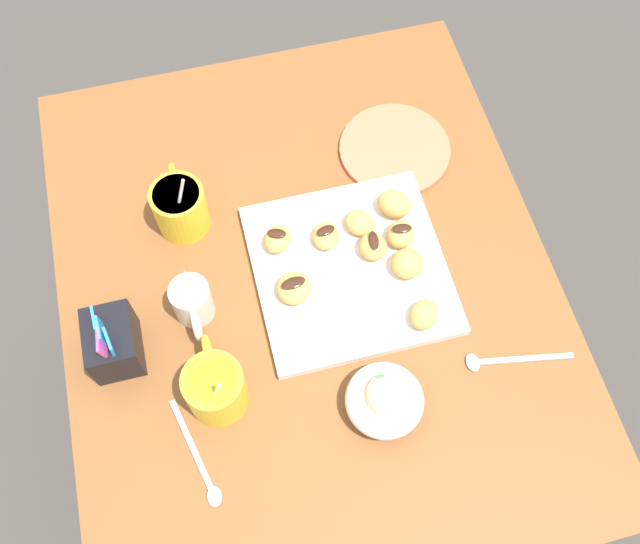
{
  "coord_description": "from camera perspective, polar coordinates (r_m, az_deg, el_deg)",
  "views": [
    {
      "loc": [
        -0.48,
        0.1,
        1.73
      ],
      "look_at": [
        0.0,
        -0.02,
        0.74
      ],
      "focal_mm": 40.63,
      "sensor_mm": 36.0,
      "label": 1
    }
  ],
  "objects": [
    {
      "name": "beignet_1",
      "position": [
        1.13,
        -3.37,
        2.6
      ],
      "size": [
        0.06,
        0.06,
        0.03
      ],
      "primitive_type": "ellipsoid",
      "rotation": [
        0.0,
        0.0,
        0.85
      ],
      "color": "#DBA351",
      "rests_on": "pastry_plate_square"
    },
    {
      "name": "ice_cream_bowl",
      "position": [
        1.03,
        5.12,
        -9.96
      ],
      "size": [
        0.11,
        0.11,
        0.08
      ],
      "color": "silver",
      "rests_on": "dining_table"
    },
    {
      "name": "cream_pitcher_white",
      "position": [
        1.09,
        -10.05,
        -2.27
      ],
      "size": [
        0.1,
        0.06,
        0.07
      ],
      "color": "silver",
      "rests_on": "dining_table"
    },
    {
      "name": "beignet_2",
      "position": [
        1.08,
        8.2,
        -3.33
      ],
      "size": [
        0.06,
        0.06,
        0.03
      ],
      "primitive_type": "ellipsoid",
      "rotation": [
        0.0,
        0.0,
        2.47
      ],
      "color": "#DBA351",
      "rests_on": "pastry_plate_square"
    },
    {
      "name": "beignet_0",
      "position": [
        1.09,
        -2.08,
        -1.27
      ],
      "size": [
        0.06,
        0.06,
        0.03
      ],
      "primitive_type": "ellipsoid",
      "rotation": [
        0.0,
        0.0,
        4.82
      ],
      "color": "#DBA351",
      "rests_on": "pastry_plate_square"
    },
    {
      "name": "loose_spoon_by_plate",
      "position": [
        1.11,
        14.37,
        -6.75
      ],
      "size": [
        0.04,
        0.16,
        0.01
      ],
      "color": "silver",
      "rests_on": "dining_table"
    },
    {
      "name": "beignet_7",
      "position": [
        1.13,
        0.45,
        2.87
      ],
      "size": [
        0.05,
        0.05,
        0.03
      ],
      "primitive_type": "ellipsoid",
      "rotation": [
        0.0,
        0.0,
        4.56
      ],
      "color": "#DBA351",
      "rests_on": "pastry_plate_square"
    },
    {
      "name": "chocolate_drizzle_0",
      "position": [
        1.07,
        -2.12,
        -0.87
      ],
      "size": [
        0.02,
        0.04,
        0.0
      ],
      "primitive_type": "ellipsoid",
      "rotation": [
        0.0,
        0.0,
        4.82
      ],
      "color": "#381E11",
      "rests_on": "beignet_0"
    },
    {
      "name": "beignet_4",
      "position": [
        1.14,
        3.16,
        3.89
      ],
      "size": [
        0.07,
        0.06,
        0.03
      ],
      "primitive_type": "ellipsoid",
      "rotation": [
        0.0,
        0.0,
        5.42
      ],
      "color": "#DBA351",
      "rests_on": "pastry_plate_square"
    },
    {
      "name": "chocolate_drizzle_6",
      "position": [
        1.12,
        6.47,
        3.43
      ],
      "size": [
        0.02,
        0.03,
        0.0
      ],
      "primitive_type": "ellipsoid",
      "rotation": [
        0.0,
        0.0,
        1.42
      ],
      "color": "#381E11",
      "rests_on": "beignet_6"
    },
    {
      "name": "beignet_8",
      "position": [
        1.11,
        6.92,
        0.67
      ],
      "size": [
        0.06,
        0.06,
        0.04
      ],
      "primitive_type": "ellipsoid",
      "rotation": [
        0.0,
        0.0,
        1.46
      ],
      "color": "#DBA351",
      "rests_on": "pastry_plate_square"
    },
    {
      "name": "ground_plane",
      "position": [
        1.8,
        -0.64,
        -10.65
      ],
      "size": [
        8.0,
        8.0,
        0.0
      ],
      "primitive_type": "plane",
      "color": "#423D38"
    },
    {
      "name": "beignet_5",
      "position": [
        1.16,
        5.88,
        5.36
      ],
      "size": [
        0.07,
        0.07,
        0.04
      ],
      "primitive_type": "ellipsoid",
      "rotation": [
        0.0,
        0.0,
        5.57
      ],
      "color": "#DBA351",
      "rests_on": "pastry_plate_square"
    },
    {
      "name": "coffee_mug_yellow_right",
      "position": [
        1.16,
        -10.98,
        5.13
      ],
      "size": [
        0.12,
        0.08,
        0.13
      ],
      "color": "yellow",
      "rests_on": "dining_table"
    },
    {
      "name": "loose_spoon_near_saucer",
      "position": [
        1.05,
        -9.4,
        -14.73
      ],
      "size": [
        0.16,
        0.05,
        0.01
      ],
      "color": "silver",
      "rests_on": "dining_table"
    },
    {
      "name": "chocolate_drizzle_1",
      "position": [
        1.11,
        -3.42,
        3.05
      ],
      "size": [
        0.03,
        0.03,
        0.0
      ],
      "primitive_type": "ellipsoid",
      "rotation": [
        0.0,
        0.0,
        1.21
      ],
      "color": "#381E11",
      "rests_on": "beignet_1"
    },
    {
      "name": "chocolate_drizzle_7",
      "position": [
        1.11,
        0.45,
        3.29
      ],
      "size": [
        0.02,
        0.03,
        0.0
      ],
      "primitive_type": "ellipsoid",
      "rotation": [
        0.0,
        0.0,
        4.9
      ],
      "color": "#381E11",
      "rests_on": "beignet_7"
    },
    {
      "name": "chocolate_drizzle_3",
      "position": [
        1.1,
        4.25,
        2.5
      ],
      "size": [
        0.03,
        0.02,
        0.0
      ],
      "primitive_type": "ellipsoid",
      "rotation": [
        0.0,
        0.0,
        -0.12
      ],
      "color": "#381E11",
      "rests_on": "beignet_3"
    },
    {
      "name": "coffee_mug_yellow_left",
      "position": [
        1.03,
        -8.28,
        -8.94
      ],
      "size": [
        0.12,
        0.09,
        0.13
      ],
      "color": "yellow",
      "rests_on": "dining_table"
    },
    {
      "name": "pastry_plate_square",
      "position": [
        1.13,
        2.33,
        0.31
      ],
      "size": [
        0.29,
        0.29,
        0.02
      ],
      "primitive_type": "cube",
      "color": "silver",
      "rests_on": "dining_table"
    },
    {
      "name": "dining_table",
      "position": [
        1.25,
        -0.9,
        -3.49
      ],
      "size": [
        0.94,
        0.76,
        0.72
      ],
      "color": "brown",
      "rests_on": "ground_plane"
    },
    {
      "name": "sugar_caddy",
      "position": [
        1.08,
        -16.0,
        -5.36
      ],
      "size": [
        0.09,
        0.07,
        0.11
      ],
      "color": "black",
      "rests_on": "dining_table"
    },
    {
      "name": "beignet_3",
      "position": [
        1.12,
        4.19,
        2.01
      ],
      "size": [
        0.05,
        0.05,
        0.04
      ],
      "primitive_type": "ellipsoid",
      "rotation": [
        0.0,
        0.0,
        0.21
      ],
      "color": "#DBA351",
      "rests_on": "pastry_plate_square"
    },
    {
      "name": "saucer_coral_left",
      "position": [
        1.26,
        5.91,
        9.58
      ],
      "size": [
        0.19,
        0.19,
        0.01
      ],
      "primitive_type": "cylinder",
      "color": "#E5704C",
      "rests_on": "dining_table"
    },
    {
      "name": "beignet_6",
      "position": [
        1.13,
        6.37,
        2.98
      ],
      "size": [
        0.06,
        0.06,
        0.03
      ],
      "primitive_type": "ellipsoid",
      "rotation": [
        0.0,
        0.0,
        1.11
      ],
      "color": "#DBA351",
      "rests_on": "pastry_plate_square"
    }
  ]
}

